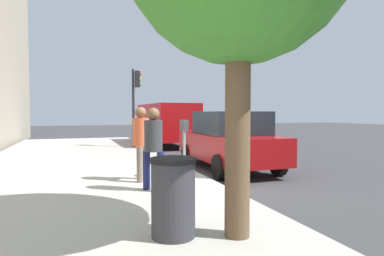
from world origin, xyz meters
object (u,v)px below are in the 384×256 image
at_px(pedestrian_bystander, 153,143).
at_px(trash_bin, 173,197).
at_px(traffic_signal, 135,95).
at_px(parked_van_far, 166,122).
at_px(pedestrian_at_meter, 141,138).
at_px(parked_sedan_near, 229,140).
at_px(parking_meter, 184,136).

bearing_deg(pedestrian_bystander, trash_bin, -135.58).
distance_m(pedestrian_bystander, traffic_signal, 8.96).
bearing_deg(trash_bin, parked_van_far, -14.28).
bearing_deg(pedestrian_at_meter, traffic_signal, 98.87).
relative_size(pedestrian_at_meter, parked_sedan_near, 0.39).
bearing_deg(trash_bin, parking_meter, -19.94).
bearing_deg(trash_bin, traffic_signal, -7.01).
bearing_deg(pedestrian_at_meter, parking_meter, 14.04).
bearing_deg(parked_van_far, traffic_signal, 125.38).
relative_size(pedestrian_at_meter, pedestrian_bystander, 1.02).
xyz_separation_m(parked_sedan_near, trash_bin, (-5.07, 3.20, -0.24)).
relative_size(pedestrian_bystander, traffic_signal, 0.47).
xyz_separation_m(parked_sedan_near, traffic_signal, (6.21, 1.81, 1.68)).
bearing_deg(pedestrian_bystander, traffic_signal, 44.12).
xyz_separation_m(parking_meter, pedestrian_bystander, (-1.00, 0.97, -0.04)).
height_order(pedestrian_bystander, parked_sedan_near, pedestrian_bystander).
distance_m(pedestrian_at_meter, trash_bin, 3.61).
bearing_deg(parked_sedan_near, parked_van_far, -0.01).
height_order(parked_van_far, trash_bin, parked_van_far).
height_order(pedestrian_bystander, traffic_signal, traffic_signal).
xyz_separation_m(parked_van_far, traffic_signal, (-1.29, 1.81, 1.32)).
height_order(pedestrian_bystander, trash_bin, pedestrian_bystander).
bearing_deg(parked_van_far, trash_bin, 165.72).
bearing_deg(parked_sedan_near, trash_bin, 147.76).
bearing_deg(pedestrian_bystander, parking_meter, 6.82).
xyz_separation_m(traffic_signal, trash_bin, (-11.28, 1.39, -1.92)).
bearing_deg(parked_sedan_near, parking_meter, 129.08).
distance_m(parking_meter, pedestrian_at_meter, 1.04).
bearing_deg(parked_sedan_near, traffic_signal, 16.26).
distance_m(pedestrian_bystander, trash_bin, 2.57).
distance_m(pedestrian_bystander, parked_sedan_near, 3.88).
xyz_separation_m(pedestrian_at_meter, trash_bin, (-3.57, 0.23, -0.50)).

